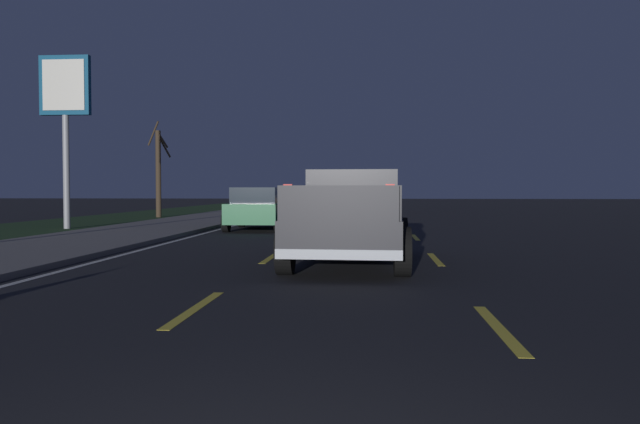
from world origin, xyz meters
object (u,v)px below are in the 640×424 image
(pickup_truck, at_px, (352,217))
(gas_price_sign, at_px, (65,100))
(sedan_tan, at_px, (366,200))
(sedan_green, at_px, (258,208))
(bare_tree_far, at_px, (158,171))

(pickup_truck, bearing_deg, gas_price_sign, 48.04)
(sedan_tan, bearing_deg, sedan_green, 167.98)
(gas_price_sign, bearing_deg, pickup_truck, -131.96)
(bare_tree_far, bearing_deg, pickup_truck, -151.18)
(gas_price_sign, bearing_deg, sedan_tan, -31.72)
(pickup_truck, relative_size, sedan_tan, 1.24)
(sedan_tan, relative_size, gas_price_sign, 0.69)
(bare_tree_far, bearing_deg, sedan_tan, -53.81)
(sedan_tan, xyz_separation_m, bare_tree_far, (-7.96, 10.88, 1.68))
(sedan_tan, bearing_deg, pickup_truck, 179.92)
(bare_tree_far, bearing_deg, gas_price_sign, 179.27)
(pickup_truck, xyz_separation_m, bare_tree_far, (19.70, 10.84, 1.56))
(pickup_truck, height_order, gas_price_sign, gas_price_sign)
(pickup_truck, distance_m, sedan_tan, 27.66)
(sedan_green, xyz_separation_m, bare_tree_far, (9.75, 7.11, 1.68))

